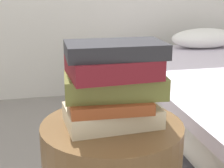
% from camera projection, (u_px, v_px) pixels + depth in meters
% --- Properties ---
extents(book_cream, '(0.29, 0.19, 0.06)m').
position_uv_depth(book_cream, '(111.00, 115.00, 1.01)').
color(book_cream, beige).
rests_on(book_cream, side_table).
extents(book_rust, '(0.24, 0.20, 0.03)m').
position_uv_depth(book_rust, '(108.00, 101.00, 0.99)').
color(book_rust, '#994723').
rests_on(book_rust, book_cream).
extents(book_olive, '(0.31, 0.19, 0.06)m').
position_uv_depth(book_olive, '(114.00, 85.00, 0.99)').
color(book_olive, olive).
rests_on(book_olive, book_rust).
extents(book_maroon, '(0.26, 0.22, 0.06)m').
position_uv_depth(book_maroon, '(113.00, 66.00, 0.96)').
color(book_maroon, maroon).
rests_on(book_maroon, book_olive).
extents(book_charcoal, '(0.28, 0.17, 0.04)m').
position_uv_depth(book_charcoal, '(115.00, 50.00, 0.94)').
color(book_charcoal, '#28282D').
rests_on(book_charcoal, book_maroon).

